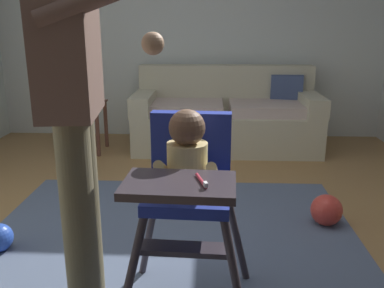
# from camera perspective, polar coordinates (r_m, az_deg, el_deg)

# --- Properties ---
(ground) EXTENTS (6.06, 6.84, 0.10)m
(ground) POSITION_cam_1_polar(r_m,az_deg,el_deg) (2.64, -3.19, -14.50)
(ground) COLOR #9C7343
(wall_far) EXTENTS (5.26, 0.06, 2.66)m
(wall_far) POSITION_cam_1_polar(r_m,az_deg,el_deg) (4.91, -0.31, 16.54)
(wall_far) COLOR silver
(wall_far) RESTS_ON ground
(area_rug) EXTENTS (2.35, 2.85, 0.01)m
(area_rug) POSITION_cam_1_polar(r_m,az_deg,el_deg) (2.28, -3.93, -18.29)
(area_rug) COLOR slate
(area_rug) RESTS_ON ground
(couch) EXTENTS (1.94, 0.86, 0.86)m
(couch) POSITION_cam_1_polar(r_m,az_deg,el_deg) (4.49, 4.76, 3.71)
(couch) COLOR beige
(couch) RESTS_ON ground
(high_chair) EXTENTS (0.64, 0.75, 0.97)m
(high_chair) POSITION_cam_1_polar(r_m,az_deg,el_deg) (1.77, -0.58, -4.51)
(high_chair) COLOR #372F37
(high_chair) RESTS_ON ground
(adult_standing) EXTENTS (0.55, 0.50, 1.71)m
(adult_standing) POSITION_cam_1_polar(r_m,az_deg,el_deg) (1.72, -15.86, 4.86)
(adult_standing) COLOR #6D6449
(adult_standing) RESTS_ON ground
(toy_ball) EXTENTS (0.21, 0.21, 0.21)m
(toy_ball) POSITION_cam_1_polar(r_m,az_deg,el_deg) (2.93, 17.99, -8.63)
(toy_ball) COLOR #D13D33
(toy_ball) RESTS_ON ground
(side_table) EXTENTS (0.40, 0.40, 0.52)m
(side_table) POSITION_cam_1_polar(r_m,az_deg,el_deg) (4.46, -14.50, 3.78)
(side_table) COLOR brown
(side_table) RESTS_ON ground
(sippy_cup) EXTENTS (0.07, 0.07, 0.10)m
(sippy_cup) POSITION_cam_1_polar(r_m,az_deg,el_deg) (4.43, -15.08, 6.18)
(sippy_cup) COLOR orange
(sippy_cup) RESTS_ON side_table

